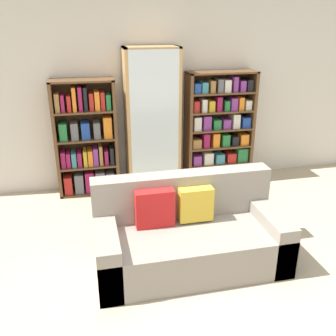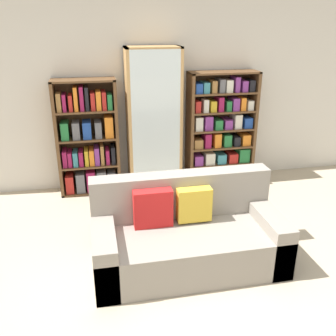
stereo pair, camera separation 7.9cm
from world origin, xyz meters
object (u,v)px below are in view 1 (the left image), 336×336
object	(u,v)px
couch	(188,236)
display_cabinet	(152,121)
bookshelf_right	(219,130)
wine_bottle	(211,200)
bookshelf_left	(87,142)

from	to	relation	value
couch	display_cabinet	distance (m)	1.92
couch	display_cabinet	world-z (taller)	display_cabinet
couch	bookshelf_right	distance (m)	2.10
bookshelf_right	wine_bottle	size ratio (longest dim) A/B	3.78
display_cabinet	bookshelf_right	world-z (taller)	display_cabinet
display_cabinet	bookshelf_right	bearing A→B (deg)	1.02
wine_bottle	display_cabinet	bearing A→B (deg)	119.57
bookshelf_left	bookshelf_right	bearing A→B (deg)	-0.01
bookshelf_left	wine_bottle	xyz separation A→B (m)	(1.39, -0.95, -0.53)
couch	bookshelf_left	distance (m)	2.06
couch	bookshelf_right	xyz separation A→B (m)	(0.94, 1.82, 0.46)
bookshelf_left	display_cabinet	bearing A→B (deg)	-1.13
couch	bookshelf_left	xyz separation A→B (m)	(-0.86, 1.82, 0.42)
couch	bookshelf_left	bearing A→B (deg)	115.36
display_cabinet	wine_bottle	distance (m)	1.32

